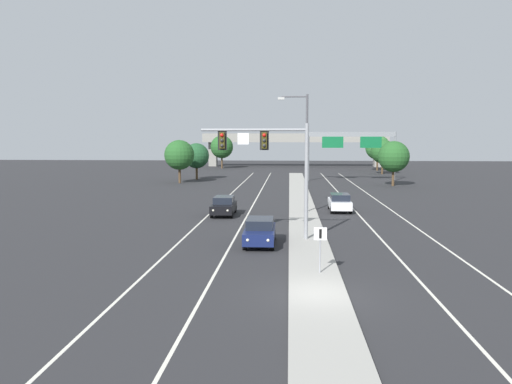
% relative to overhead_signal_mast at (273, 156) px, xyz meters
% --- Properties ---
extents(ground_plane, '(260.00, 260.00, 0.00)m').
position_rel_overhead_signal_mast_xyz_m(ground_plane, '(2.24, -11.19, -5.31)').
color(ground_plane, '#28282B').
extents(median_island, '(2.40, 110.00, 0.15)m').
position_rel_overhead_signal_mast_xyz_m(median_island, '(2.24, 6.81, -5.23)').
color(median_island, '#9E9B93').
rests_on(median_island, ground).
extents(lane_stripe_oncoming_center, '(0.14, 100.00, 0.01)m').
position_rel_overhead_signal_mast_xyz_m(lane_stripe_oncoming_center, '(-2.46, 13.81, -5.30)').
color(lane_stripe_oncoming_center, silver).
rests_on(lane_stripe_oncoming_center, ground).
extents(lane_stripe_receding_center, '(0.14, 100.00, 0.01)m').
position_rel_overhead_signal_mast_xyz_m(lane_stripe_receding_center, '(6.94, 13.81, -5.30)').
color(lane_stripe_receding_center, silver).
rests_on(lane_stripe_receding_center, ground).
extents(edge_stripe_left, '(0.14, 100.00, 0.01)m').
position_rel_overhead_signal_mast_xyz_m(edge_stripe_left, '(-5.76, 13.81, -5.30)').
color(edge_stripe_left, silver).
rests_on(edge_stripe_left, ground).
extents(edge_stripe_right, '(0.14, 100.00, 0.01)m').
position_rel_overhead_signal_mast_xyz_m(edge_stripe_right, '(10.24, 13.81, -5.30)').
color(edge_stripe_right, silver).
rests_on(edge_stripe_right, ground).
extents(overhead_signal_mast, '(6.68, 0.44, 7.20)m').
position_rel_overhead_signal_mast_xyz_m(overhead_signal_mast, '(0.00, 0.00, 0.00)').
color(overhead_signal_mast, gray).
rests_on(overhead_signal_mast, median_island).
extents(median_sign_post, '(0.60, 0.10, 2.20)m').
position_rel_overhead_signal_mast_xyz_m(median_sign_post, '(2.50, -8.04, -3.72)').
color(median_sign_post, gray).
rests_on(median_sign_post, median_island).
extents(street_lamp_median, '(2.58, 0.28, 10.00)m').
position_rel_overhead_signal_mast_xyz_m(street_lamp_median, '(2.28, 12.03, 0.49)').
color(street_lamp_median, '#4C4C51').
rests_on(street_lamp_median, median_island).
extents(car_oncoming_navy, '(1.84, 4.48, 1.58)m').
position_rel_overhead_signal_mast_xyz_m(car_oncoming_navy, '(-0.72, -1.23, -4.49)').
color(car_oncoming_navy, '#141E4C').
rests_on(car_oncoming_navy, ground).
extents(car_oncoming_black, '(1.84, 4.48, 1.58)m').
position_rel_overhead_signal_mast_xyz_m(car_oncoming_black, '(-4.43, 10.41, -4.49)').
color(car_oncoming_black, black).
rests_on(car_oncoming_black, ground).
extents(car_receding_white, '(1.86, 4.48, 1.58)m').
position_rel_overhead_signal_mast_xyz_m(car_receding_white, '(5.50, 13.36, -4.49)').
color(car_receding_white, silver).
rests_on(car_receding_white, ground).
extents(highway_sign_gantry, '(13.28, 0.42, 7.50)m').
position_rel_overhead_signal_mast_xyz_m(highway_sign_gantry, '(10.44, 46.25, 0.86)').
color(highway_sign_gantry, gray).
rests_on(highway_sign_gantry, ground).
extents(overpass_bridge, '(42.40, 6.40, 7.65)m').
position_rel_overhead_signal_mast_xyz_m(overpass_bridge, '(2.24, 87.00, 0.48)').
color(overpass_bridge, gray).
rests_on(overpass_bridge, ground).
extents(tree_far_right_b, '(4.37, 4.37, 6.33)m').
position_rel_overhead_signal_mast_xyz_m(tree_far_right_b, '(17.97, 62.00, -1.18)').
color(tree_far_right_b, '#4C3823').
rests_on(tree_far_right_b, ground).
extents(tree_far_right_c, '(4.23, 4.23, 6.12)m').
position_rel_overhead_signal_mast_xyz_m(tree_far_right_c, '(15.19, 38.41, -1.31)').
color(tree_far_right_c, '#4C3823').
rests_on(tree_far_right_c, ground).
extents(tree_far_left_c, '(4.93, 4.93, 7.14)m').
position_rel_overhead_signal_mast_xyz_m(tree_far_left_c, '(-13.65, 78.00, -0.64)').
color(tree_far_left_c, '#4C3823').
rests_on(tree_far_left_c, ground).
extents(tree_far_left_b, '(3.97, 3.97, 5.74)m').
position_rel_overhead_signal_mast_xyz_m(tree_far_left_b, '(-13.58, 47.52, -1.56)').
color(tree_far_left_b, '#4C3823').
rests_on(tree_far_left_b, ground).
extents(tree_far_right_a, '(4.97, 4.97, 7.19)m').
position_rel_overhead_signal_mast_xyz_m(tree_far_right_a, '(18.85, 72.44, -0.61)').
color(tree_far_right_a, '#4C3823').
rests_on(tree_far_right_a, ground).
extents(tree_far_left_a, '(4.32, 4.32, 6.25)m').
position_rel_overhead_signal_mast_xyz_m(tree_far_left_a, '(-14.87, 40.96, -1.22)').
color(tree_far_left_a, '#4C3823').
rests_on(tree_far_left_a, ground).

